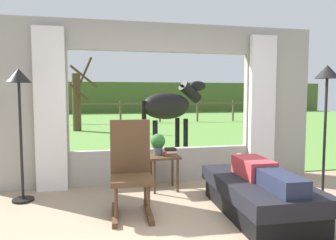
{
  "coord_description": "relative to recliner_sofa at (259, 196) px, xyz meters",
  "views": [
    {
      "loc": [
        -0.97,
        -2.74,
        1.42
      ],
      "look_at": [
        0.0,
        1.8,
        1.05
      ],
      "focal_mm": 33.75,
      "sensor_mm": 36.0,
      "label": 1
    }
  ],
  "objects": [
    {
      "name": "floor_lamp_right",
      "position": [
        1.18,
        0.39,
        1.26
      ],
      "size": [
        0.32,
        0.32,
        1.83
      ],
      "color": "black",
      "rests_on": "ground_plane"
    },
    {
      "name": "recliner_sofa",
      "position": [
        0.0,
        0.0,
        0.0
      ],
      "size": [
        0.95,
        1.72,
        0.42
      ],
      "rotation": [
        0.0,
        0.0,
        -0.03
      ],
      "color": "black",
      "rests_on": "ground_plane"
    },
    {
      "name": "curtain_panel_right",
      "position": [
        0.83,
        1.49,
        0.98
      ],
      "size": [
        0.44,
        0.1,
        2.4
      ],
      "primitive_type": "cube",
      "color": "silver",
      "rests_on": "ground_plane"
    },
    {
      "name": "potted_plant",
      "position": [
        -1.0,
        1.24,
        0.48
      ],
      "size": [
        0.22,
        0.22,
        0.32
      ],
      "color": "#4C5156",
      "rests_on": "side_table"
    },
    {
      "name": "pasture_fence_line",
      "position": [
        -0.86,
        12.45,
        0.53
      ],
      "size": [
        16.1,
        0.1,
        1.1
      ],
      "color": "brown",
      "rests_on": "outdoor_pasture_lawn"
    },
    {
      "name": "curtain_panel_left",
      "position": [
        -2.55,
        1.49,
        0.98
      ],
      "size": [
        0.44,
        0.1,
        2.4
      ],
      "primitive_type": "cube",
      "color": "silver",
      "rests_on": "ground_plane"
    },
    {
      "name": "rocking_chair",
      "position": [
        -1.49,
        0.35,
        0.33
      ],
      "size": [
        0.5,
        0.7,
        1.12
      ],
      "rotation": [
        0.0,
        0.0,
        -0.04
      ],
      "color": "#4C331E",
      "rests_on": "ground_plane"
    },
    {
      "name": "book_stack",
      "position": [
        -0.83,
        1.12,
        0.36
      ],
      "size": [
        0.21,
        0.17,
        0.12
      ],
      "color": "#337247",
      "rests_on": "side_table"
    },
    {
      "name": "back_wall_with_window",
      "position": [
        -0.86,
        1.63,
        1.03
      ],
      "size": [
        5.2,
        0.12,
        2.55
      ],
      "color": "#9E998E",
      "rests_on": "ground_plane"
    },
    {
      "name": "horse",
      "position": [
        -0.29,
        3.62,
        0.94
      ],
      "size": [
        1.79,
        1.05,
        1.73
      ],
      "rotation": [
        0.0,
        0.0,
        -1.16
      ],
      "color": "black",
      "rests_on": "outdoor_pasture_lawn"
    },
    {
      "name": "outdoor_pasture_lawn",
      "position": [
        -0.86,
        12.53,
        -0.21
      ],
      "size": [
        36.0,
        21.68,
        0.02
      ],
      "primitive_type": "cube",
      "color": "#568438",
      "rests_on": "ground_plane"
    },
    {
      "name": "distant_hill_ridge",
      "position": [
        -0.86,
        22.37,
        0.98
      ],
      "size": [
        36.0,
        2.0,
        2.4
      ],
      "primitive_type": "cube",
      "color": "#485F2A",
      "rests_on": "ground_plane"
    },
    {
      "name": "reclining_person",
      "position": [
        0.0,
        -0.05,
        0.3
      ],
      "size": [
        0.36,
        1.43,
        0.22
      ],
      "rotation": [
        0.0,
        0.0,
        -0.03
      ],
      "color": "#B23338",
      "rests_on": "recliner_sofa"
    },
    {
      "name": "floor_lamp_left",
      "position": [
        -2.87,
        1.08,
        1.2
      ],
      "size": [
        0.32,
        0.32,
        1.76
      ],
      "color": "black",
      "rests_on": "ground_plane"
    },
    {
      "name": "side_table",
      "position": [
        -0.92,
        1.18,
        0.21
      ],
      "size": [
        0.44,
        0.44,
        0.52
      ],
      "color": "#4C331E",
      "rests_on": "ground_plane"
    },
    {
      "name": "pasture_tree",
      "position": [
        -2.7,
        9.29,
        1.01
      ],
      "size": [
        1.07,
        1.43,
        2.86
      ],
      "color": "#4C3823",
      "rests_on": "outdoor_pasture_lawn"
    }
  ]
}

